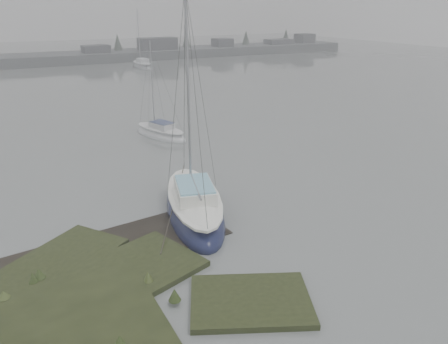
# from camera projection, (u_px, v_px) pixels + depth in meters

# --- Properties ---
(ground) EXTENTS (160.00, 160.00, 0.00)m
(ground) POSITION_uv_depth(u_px,v_px,m) (63.00, 107.00, 37.77)
(ground) COLOR slate
(ground) RESTS_ON ground
(far_shoreline) EXTENTS (60.00, 8.00, 4.15)m
(far_shoreline) POSITION_uv_depth(u_px,v_px,m) (194.00, 51.00, 75.54)
(far_shoreline) COLOR #4C4F51
(far_shoreline) RESTS_ON ground
(sailboat_main) EXTENTS (4.03, 7.20, 9.66)m
(sailboat_main) POSITION_uv_depth(u_px,v_px,m) (194.00, 207.00, 18.27)
(sailboat_main) COLOR #111639
(sailboat_main) RESTS_ON ground
(sailboat_white) EXTENTS (3.01, 4.93, 6.61)m
(sailboat_white) POSITION_uv_depth(u_px,v_px,m) (161.00, 133.00, 29.14)
(sailboat_white) COLOR silver
(sailboat_white) RESTS_ON ground
(sailboat_far_b) EXTENTS (2.07, 6.05, 8.49)m
(sailboat_far_b) POSITION_uv_depth(u_px,v_px,m) (142.00, 66.00, 61.08)
(sailboat_far_b) COLOR #A6ABB0
(sailboat_far_b) RESTS_ON ground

